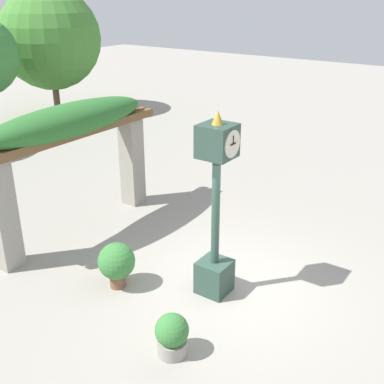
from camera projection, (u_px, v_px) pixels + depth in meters
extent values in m
plane|color=gray|center=(228.00, 286.00, 9.11)|extent=(60.00, 60.00, 0.00)
cube|color=#2D473D|center=(214.00, 276.00, 8.84)|extent=(0.56, 0.56, 0.63)
cylinder|color=#2D473D|center=(216.00, 213.00, 8.33)|extent=(0.15, 0.15, 1.96)
cylinder|color=gold|center=(217.00, 158.00, 7.94)|extent=(0.23, 0.23, 0.04)
cube|color=#2D473D|center=(217.00, 141.00, 7.82)|extent=(0.56, 0.56, 0.56)
cylinder|color=beige|center=(232.00, 144.00, 7.67)|extent=(0.46, 0.02, 0.46)
cylinder|color=beige|center=(202.00, 138.00, 7.97)|extent=(0.46, 0.02, 0.46)
cube|color=black|center=(233.00, 144.00, 7.66)|extent=(0.16, 0.01, 0.02)
cube|color=black|center=(233.00, 140.00, 7.64)|extent=(0.02, 0.01, 0.15)
cone|color=gold|center=(218.00, 117.00, 7.67)|extent=(0.19, 0.19, 0.23)
cube|color=gray|center=(2.00, 215.00, 9.34)|extent=(0.45, 0.45, 2.26)
cube|color=gray|center=(132.00, 162.00, 12.21)|extent=(0.45, 0.45, 2.26)
cube|color=brown|center=(78.00, 134.00, 10.18)|extent=(4.86, 0.16, 0.18)
cube|color=brown|center=(70.00, 132.00, 10.30)|extent=(4.86, 0.16, 0.18)
cube|color=brown|center=(63.00, 131.00, 10.42)|extent=(4.86, 0.16, 0.18)
ellipsoid|color=#2D6B2D|center=(69.00, 120.00, 10.20)|extent=(4.30, 1.05, 0.70)
cylinder|color=brown|center=(118.00, 280.00, 9.05)|extent=(0.30, 0.30, 0.29)
sphere|color=#387A38|center=(117.00, 261.00, 8.89)|extent=(0.69, 0.69, 0.69)
cylinder|color=gray|center=(172.00, 347.00, 7.39)|extent=(0.47, 0.47, 0.24)
sphere|color=#387A38|center=(172.00, 330.00, 7.26)|extent=(0.52, 0.52, 0.52)
cylinder|color=brown|center=(56.00, 94.00, 21.33)|extent=(0.28, 0.28, 1.70)
sphere|color=#427F33|center=(50.00, 39.00, 20.41)|extent=(4.29, 4.29, 4.29)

